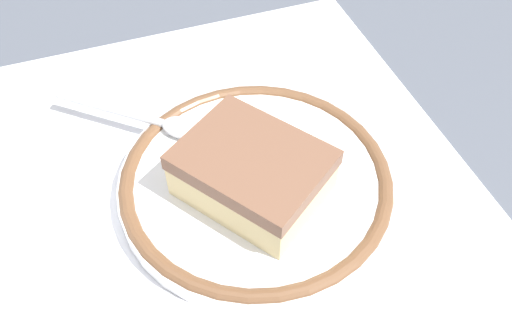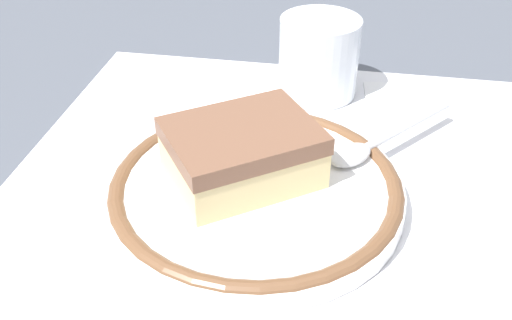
# 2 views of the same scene
# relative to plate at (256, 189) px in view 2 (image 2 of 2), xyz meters

# --- Properties ---
(ground_plane) EXTENTS (2.40, 2.40, 0.00)m
(ground_plane) POSITION_rel_plate_xyz_m (-0.02, -0.03, -0.01)
(ground_plane) COLOR #4C515B
(placemat) EXTENTS (0.41, 0.39, 0.00)m
(placemat) POSITION_rel_plate_xyz_m (-0.02, -0.03, -0.01)
(placemat) COLOR white
(placemat) RESTS_ON ground_plane
(plate) EXTENTS (0.21, 0.21, 0.02)m
(plate) POSITION_rel_plate_xyz_m (0.00, 0.00, 0.00)
(plate) COLOR white
(plate) RESTS_ON placemat
(cake_slice) EXTENTS (0.13, 0.12, 0.04)m
(cake_slice) POSITION_rel_plate_xyz_m (0.01, -0.01, 0.03)
(cake_slice) COLOR beige
(cake_slice) RESTS_ON plate
(spoon) EXTENTS (0.10, 0.11, 0.01)m
(spoon) POSITION_rel_plate_xyz_m (-0.08, -0.06, 0.01)
(spoon) COLOR silver
(spoon) RESTS_ON plate
(cup) EXTENTS (0.07, 0.07, 0.07)m
(cup) POSITION_rel_plate_xyz_m (-0.03, -0.17, 0.02)
(cup) COLOR silver
(cup) RESTS_ON placemat
(sugar_packet) EXTENTS (0.05, 0.03, 0.01)m
(sugar_packet) POSITION_rel_plate_xyz_m (-0.10, -0.18, -0.01)
(sugar_packet) COLOR white
(sugar_packet) RESTS_ON placemat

